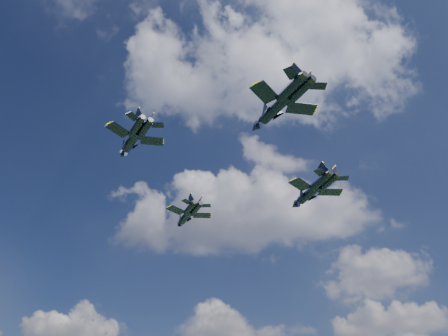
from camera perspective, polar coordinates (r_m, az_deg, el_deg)
jet_lead at (r=103.67m, az=-5.03°, el=-6.35°), size 11.18×13.44×3.39m
jet_left at (r=79.46m, az=-12.07°, el=3.38°), size 11.71×12.38×3.28m
jet_right at (r=93.92m, az=10.95°, el=-3.34°), size 12.90×15.44×3.90m
jet_slot at (r=73.19m, az=6.50°, el=7.59°), size 13.99×14.71×3.91m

